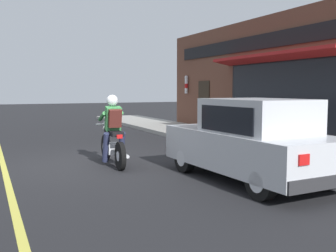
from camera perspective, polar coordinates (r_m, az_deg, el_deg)
name	(u,v)px	position (r m, az deg, el deg)	size (l,w,h in m)	color
ground_plane	(88,164)	(9.39, -11.53, -5.47)	(80.00, 80.00, 0.00)	black
sidewalk_curb	(211,136)	(14.13, 6.29, -1.49)	(2.60, 22.00, 0.14)	#9E9B93
lane_stripe	(0,151)	(12.11, -23.24, -3.35)	(0.12, 19.80, 0.01)	#D1C64C
storefront_building	(257,79)	(14.42, 12.82, 6.67)	(1.25, 11.88, 4.20)	brown
motorcycle_with_rider	(113,136)	(9.14, -8.04, -1.42)	(0.57, 2.02, 1.62)	black
car_hatchback	(251,141)	(7.61, 11.93, -2.17)	(1.79, 3.84, 1.57)	black
fire_hydrant	(274,128)	(12.42, 15.08, -0.26)	(0.36, 0.24, 0.88)	red
trash_bin	(212,118)	(15.22, 6.47, 1.14)	(0.56, 0.56, 0.98)	#2D2D33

